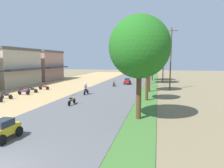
% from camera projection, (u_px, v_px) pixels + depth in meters
% --- Properties ---
extents(shophouse_mid, '(8.47, 10.53, 6.90)m').
position_uv_depth(shophouse_mid, '(8.00, 67.00, 36.83)').
color(shophouse_mid, '#C6B299').
rests_on(shophouse_mid, ground).
extents(shophouse_far, '(8.68, 8.88, 6.90)m').
position_uv_depth(shophouse_far, '(41.00, 65.00, 47.19)').
color(shophouse_far, tan).
rests_on(shophouse_far, ground).
extents(parked_motorbike_fourth, '(1.80, 0.54, 0.94)m').
position_uv_depth(parked_motorbike_fourth, '(6.00, 95.00, 24.09)').
color(parked_motorbike_fourth, black).
rests_on(parked_motorbike_fourth, dirt_shoulder).
extents(parked_motorbike_fifth, '(1.80, 0.54, 0.94)m').
position_uv_depth(parked_motorbike_fifth, '(24.00, 91.00, 26.94)').
color(parked_motorbike_fifth, black).
rests_on(parked_motorbike_fifth, dirt_shoulder).
extents(parked_motorbike_sixth, '(1.80, 0.54, 0.94)m').
position_uv_depth(parked_motorbike_sixth, '(32.00, 89.00, 28.71)').
color(parked_motorbike_sixth, black).
rests_on(parked_motorbike_sixth, dirt_shoulder).
extents(parked_motorbike_seventh, '(1.80, 0.54, 0.94)m').
position_uv_depth(parked_motorbike_seventh, '(44.00, 87.00, 31.60)').
color(parked_motorbike_seventh, black).
rests_on(parked_motorbike_seventh, dirt_shoulder).
extents(median_tree_nearest, '(4.76, 4.76, 8.12)m').
position_uv_depth(median_tree_nearest, '(139.00, 47.00, 15.40)').
color(median_tree_nearest, '#4C351E').
rests_on(median_tree_nearest, median_strip).
extents(median_tree_second, '(3.30, 3.30, 6.77)m').
position_uv_depth(median_tree_second, '(147.00, 56.00, 22.79)').
color(median_tree_second, '#4C351E').
rests_on(median_tree_second, median_strip).
extents(median_tree_third, '(3.68, 3.68, 9.19)m').
position_uv_depth(median_tree_third, '(150.00, 45.00, 28.99)').
color(median_tree_third, '#4C351E').
rests_on(median_tree_third, median_strip).
extents(median_tree_fourth, '(4.63, 4.63, 10.54)m').
position_uv_depth(median_tree_fourth, '(151.00, 44.00, 38.92)').
color(median_tree_fourth, '#4C351E').
rests_on(median_tree_fourth, median_strip).
extents(median_tree_fifth, '(4.66, 4.66, 9.22)m').
position_uv_depth(median_tree_fifth, '(153.00, 52.00, 45.55)').
color(median_tree_fifth, '#4C351E').
rests_on(median_tree_fifth, median_strip).
extents(streetlamp_near, '(3.16, 0.20, 7.12)m').
position_uv_depth(streetlamp_near, '(151.00, 63.00, 34.18)').
color(streetlamp_near, gray).
rests_on(streetlamp_near, median_strip).
extents(streetlamp_mid, '(3.16, 0.20, 7.47)m').
position_uv_depth(streetlamp_mid, '(154.00, 61.00, 56.64)').
color(streetlamp_mid, gray).
rests_on(streetlamp_mid, median_strip).
extents(utility_pole_near, '(1.80, 0.20, 8.32)m').
position_uv_depth(utility_pole_near, '(163.00, 62.00, 42.70)').
color(utility_pole_near, brown).
rests_on(utility_pole_near, ground).
extents(utility_pole_far, '(1.80, 0.20, 9.70)m').
position_uv_depth(utility_pole_far, '(171.00, 58.00, 31.35)').
color(utility_pole_far, brown).
rests_on(utility_pole_far, ground).
extents(car_hatchback_yellow, '(1.04, 2.00, 1.23)m').
position_uv_depth(car_hatchback_yellow, '(4.00, 129.00, 11.64)').
color(car_hatchback_yellow, gold).
rests_on(car_hatchback_yellow, road_strip).
extents(car_sedan_red, '(1.10, 2.26, 1.19)m').
position_uv_depth(car_sedan_red, '(127.00, 81.00, 38.68)').
color(car_sedan_red, red).
rests_on(car_sedan_red, road_strip).
extents(motorbike_ahead_second, '(0.54, 1.80, 0.94)m').
position_uv_depth(motorbike_ahead_second, '(72.00, 100.00, 20.98)').
color(motorbike_ahead_second, black).
rests_on(motorbike_ahead_second, road_strip).
extents(motorbike_ahead_third, '(0.54, 1.80, 1.66)m').
position_uv_depth(motorbike_ahead_third, '(86.00, 89.00, 27.13)').
color(motorbike_ahead_third, black).
rests_on(motorbike_ahead_third, road_strip).
extents(motorbike_ahead_fourth, '(0.54, 1.80, 0.94)m').
position_uv_depth(motorbike_ahead_fourth, '(114.00, 83.00, 35.69)').
color(motorbike_ahead_fourth, black).
rests_on(motorbike_ahead_fourth, road_strip).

